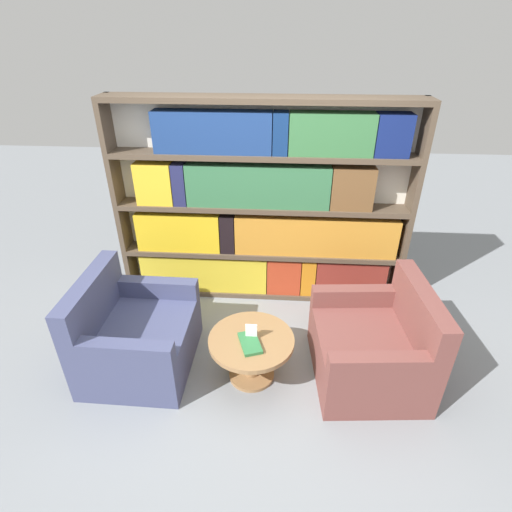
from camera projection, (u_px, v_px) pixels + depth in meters
ground_plane at (252, 380)px, 3.35m from camera, size 14.00×14.00×0.00m
bookshelf at (263, 210)px, 3.98m from camera, size 2.91×0.30×2.05m
armchair_left at (135, 337)px, 3.39m from camera, size 0.86×0.96×0.85m
armchair_right at (373, 348)px, 3.28m from camera, size 0.92×1.01×0.85m
coffee_table at (251, 349)px, 3.25m from camera, size 0.70×0.70×0.41m
table_sign at (251, 333)px, 3.16m from camera, size 0.09×0.06×0.14m
stray_book at (250, 343)px, 3.13m from camera, size 0.22×0.29×0.03m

